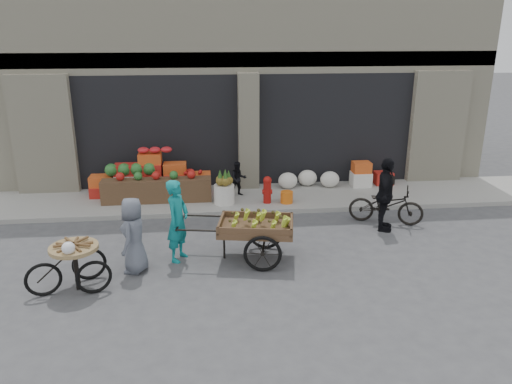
{
  "coord_description": "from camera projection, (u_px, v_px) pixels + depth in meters",
  "views": [
    {
      "loc": [
        -1.18,
        -8.48,
        4.45
      ],
      "look_at": [
        -0.15,
        1.52,
        1.1
      ],
      "focal_mm": 35.0,
      "sensor_mm": 36.0,
      "label": 1
    }
  ],
  "objects": [
    {
      "name": "ground",
      "position": [
        272.0,
        271.0,
        9.53
      ],
      "size": [
        80.0,
        80.0,
        0.0
      ],
      "primitive_type": "plane",
      "color": "#424244",
      "rests_on": "ground"
    },
    {
      "name": "pineapple_bin",
      "position": [
        224.0,
        194.0,
        12.73
      ],
      "size": [
        0.52,
        0.52,
        0.5
      ],
      "primitive_type": "cylinder",
      "color": "silver",
      "rests_on": "sidewalk"
    },
    {
      "name": "building",
      "position": [
        240.0,
        61.0,
        16.04
      ],
      "size": [
        14.0,
        6.45,
        7.0
      ],
      "color": "beige",
      "rests_on": "ground"
    },
    {
      "name": "vendor_woman",
      "position": [
        178.0,
        221.0,
        9.77
      ],
      "size": [
        0.61,
        0.71,
        1.66
      ],
      "primitive_type": "imported",
      "rotation": [
        0.0,
        0.0,
        1.15
      ],
      "color": "#107C7E",
      "rests_on": "ground"
    },
    {
      "name": "fire_hydrant",
      "position": [
        267.0,
        189.0,
        12.75
      ],
      "size": [
        0.22,
        0.22,
        0.71
      ],
      "color": "#A5140F",
      "rests_on": "sidewalk"
    },
    {
      "name": "orange_bucket",
      "position": [
        287.0,
        197.0,
        12.83
      ],
      "size": [
        0.32,
        0.32,
        0.3
      ],
      "primitive_type": "cylinder",
      "color": "orange",
      "rests_on": "sidewalk"
    },
    {
      "name": "banana_cart",
      "position": [
        253.0,
        224.0,
        9.79
      ],
      "size": [
        2.6,
        1.4,
        1.03
      ],
      "rotation": [
        0.0,
        0.0,
        -0.18
      ],
      "color": "brown",
      "rests_on": "ground"
    },
    {
      "name": "sidewalk",
      "position": [
        252.0,
        198.0,
        13.38
      ],
      "size": [
        18.0,
        2.2,
        0.12
      ],
      "primitive_type": "cube",
      "color": "gray",
      "rests_on": "ground"
    },
    {
      "name": "right_bay_goods",
      "position": [
        342.0,
        177.0,
        14.09
      ],
      "size": [
        3.35,
        0.6,
        0.7
      ],
      "color": "silver",
      "rests_on": "sidewalk"
    },
    {
      "name": "bicycle",
      "position": [
        386.0,
        205.0,
        11.73
      ],
      "size": [
        1.82,
        1.16,
        0.9
      ],
      "primitive_type": "imported",
      "rotation": [
        0.0,
        0.0,
        1.21
      ],
      "color": "black",
      "rests_on": "ground"
    },
    {
      "name": "tricycle_cart",
      "position": [
        75.0,
        260.0,
        8.71
      ],
      "size": [
        1.45,
        1.07,
        0.95
      ],
      "rotation": [
        0.0,
        0.0,
        0.34
      ],
      "color": "#9E7F51",
      "rests_on": "ground"
    },
    {
      "name": "cyclist",
      "position": [
        385.0,
        195.0,
        11.21
      ],
      "size": [
        0.74,
        1.08,
        1.7
      ],
      "primitive_type": "imported",
      "rotation": [
        0.0,
        0.0,
        1.21
      ],
      "color": "black",
      "rests_on": "ground"
    },
    {
      "name": "seated_person",
      "position": [
        238.0,
        179.0,
        13.27
      ],
      "size": [
        0.51,
        0.43,
        0.93
      ],
      "primitive_type": "imported",
      "rotation": [
        0.0,
        0.0,
        0.17
      ],
      "color": "black",
      "rests_on": "sidewalk"
    },
    {
      "name": "vendor_grey",
      "position": [
        134.0,
        235.0,
        9.33
      ],
      "size": [
        0.62,
        0.81,
        1.47
      ],
      "primitive_type": "imported",
      "rotation": [
        0.0,
        0.0,
        -1.81
      ],
      "color": "slate",
      "rests_on": "ground"
    },
    {
      "name": "fruit_display",
      "position": [
        157.0,
        176.0,
        13.2
      ],
      "size": [
        3.1,
        1.12,
        1.24
      ],
      "color": "red",
      "rests_on": "sidewalk"
    }
  ]
}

